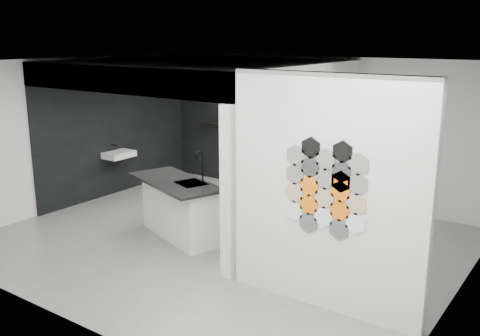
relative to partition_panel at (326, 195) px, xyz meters
name	(u,v)px	position (x,y,z in m)	size (l,w,h in m)	color
floor	(224,241)	(-2.23, 1.00, -1.40)	(7.00, 6.00, 0.01)	slate
partition_panel	(326,195)	(0.00, 0.00, 0.00)	(2.45, 0.15, 2.80)	silver
bay_clad_back	(258,133)	(-3.52, 3.97, -0.22)	(4.40, 0.04, 2.35)	black
bay_clad_left	(118,136)	(-5.70, 2.00, -0.22)	(0.04, 4.00, 2.35)	black
bulkhead	(198,73)	(-3.52, 2.00, 1.15)	(4.40, 4.00, 0.40)	silver
corner_column	(228,193)	(-1.41, 0.00, -0.22)	(0.16, 0.16, 2.35)	silver
fascia_beam	(116,80)	(-3.52, 0.08, 1.15)	(4.40, 0.16, 0.40)	silver
wall_basin	(119,155)	(-5.46, 1.80, -0.55)	(0.40, 0.60, 0.12)	silver
display_shelf	(259,128)	(-3.43, 3.87, -0.10)	(3.00, 0.15, 0.04)	black
kitchen_island	(180,208)	(-2.91, 0.74, -0.91)	(1.97, 1.36, 1.45)	silver
stockpot	(227,119)	(-4.26, 3.87, 0.01)	(0.23, 0.23, 0.19)	black
kettle	(303,128)	(-2.39, 3.87, 0.00)	(0.19, 0.19, 0.16)	black
glass_bowl	(318,131)	(-2.08, 3.87, -0.03)	(0.13, 0.13, 0.10)	gray
glass_vase	(318,131)	(-2.08, 3.87, -0.02)	(0.09, 0.09, 0.12)	gray
bottle_dark	(259,124)	(-3.44, 3.87, -0.01)	(0.05, 0.05, 0.14)	black
utensil_cup	(230,122)	(-4.18, 3.87, -0.04)	(0.07, 0.07, 0.09)	black
hex_tile_cluster	(325,188)	(0.03, -0.09, 0.10)	(1.04, 0.02, 1.16)	white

